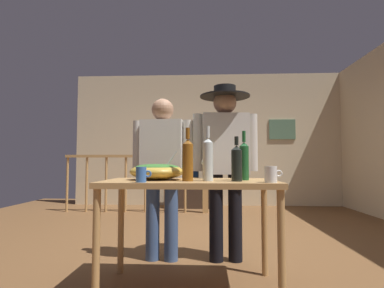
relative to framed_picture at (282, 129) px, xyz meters
name	(u,v)px	position (x,y,z in m)	size (l,w,h in m)	color
ground_plane	(208,246)	(-1.60, -3.13, -1.62)	(8.29, 8.29, 0.00)	brown
back_wall	(207,139)	(-1.60, 0.06, -0.20)	(5.76, 0.10, 2.84)	beige
framed_picture	(282,129)	(0.00, 0.00, 0.00)	(0.55, 0.03, 0.43)	#567C60
stair_railing	(157,176)	(-2.54, -0.93, -0.96)	(2.68, 0.10, 1.11)	#B2844C
tv_console	(188,195)	(-2.01, -0.29, -1.37)	(0.90, 0.40, 0.51)	#38281E
flat_screen_tv	(188,172)	(-2.01, -0.32, -0.90)	(0.46, 0.12, 0.37)	black
serving_table	(190,193)	(-1.74, -4.23, -0.93)	(1.28, 0.65, 0.79)	#B2844C
salad_bowl	(157,171)	(-2.00, -4.17, -0.76)	(0.42, 0.42, 0.22)	gold
wine_glass	(206,163)	(-1.62, -4.04, -0.71)	(0.08, 0.08, 0.18)	silver
wine_bottle_green	(244,160)	(-1.33, -4.20, -0.68)	(0.07, 0.07, 0.37)	#1E5628
wine_bottle_dark	(237,162)	(-1.40, -4.34, -0.70)	(0.08, 0.08, 0.32)	black
wine_bottle_clear	(208,158)	(-1.60, -4.31, -0.67)	(0.07, 0.07, 0.40)	silver
wine_bottle_amber	(188,159)	(-1.75, -4.34, -0.68)	(0.08, 0.08, 0.38)	brown
mug_blue	(141,175)	(-2.05, -4.48, -0.78)	(0.11, 0.07, 0.10)	#3866B2
mug_white	(271,174)	(-1.19, -4.46, -0.78)	(0.12, 0.08, 0.11)	white
person_standing_left	(162,164)	(-2.04, -3.61, -0.72)	(0.59, 0.25, 1.54)	#3D5684
person_standing_right	(225,154)	(-1.44, -3.61, -0.62)	(0.62, 0.48, 1.66)	black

